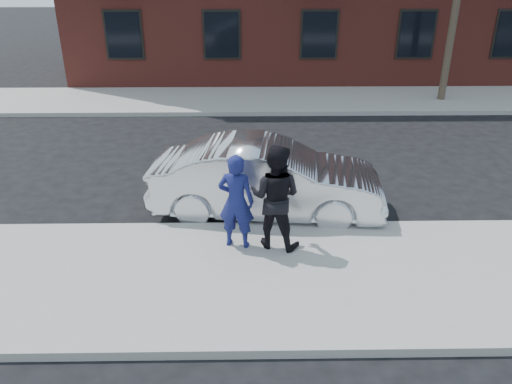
{
  "coord_description": "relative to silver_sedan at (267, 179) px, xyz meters",
  "views": [
    {
      "loc": [
        -2.69,
        -7.16,
        4.98
      ],
      "look_at": [
        -2.57,
        0.4,
        1.39
      ],
      "focal_mm": 35.0,
      "sensor_mm": 36.0,
      "label": 1
    }
  ],
  "objects": [
    {
      "name": "near_sidewalk",
      "position": [
        2.31,
        -2.55,
        -0.71
      ],
      "size": [
        50.0,
        3.5,
        0.15
      ],
      "primitive_type": "cube",
      "color": "gray",
      "rests_on": "ground"
    },
    {
      "name": "far_curb",
      "position": [
        2.31,
        7.15,
        -0.71
      ],
      "size": [
        50.0,
        0.1,
        0.15
      ],
      "primitive_type": "cube",
      "color": "#999691",
      "rests_on": "ground"
    },
    {
      "name": "far_sidewalk",
      "position": [
        2.31,
        8.95,
        -0.71
      ],
      "size": [
        50.0,
        3.5,
        0.15
      ],
      "primitive_type": "cube",
      "color": "gray",
      "rests_on": "ground"
    },
    {
      "name": "silver_sedan",
      "position": [
        0.0,
        0.0,
        0.0
      ],
      "size": [
        4.94,
        2.15,
        1.58
      ],
      "primitive_type": "imported",
      "rotation": [
        0.0,
        0.0,
        1.47
      ],
      "color": "silver",
      "rests_on": "ground"
    },
    {
      "name": "man_hoodie",
      "position": [
        -0.6,
        -1.55,
        0.25
      ],
      "size": [
        0.72,
        0.57,
        1.78
      ],
      "rotation": [
        0.0,
        0.0,
        2.93
      ],
      "color": "navy",
      "rests_on": "near_sidewalk"
    },
    {
      "name": "man_peacoat",
      "position": [
        0.09,
        -1.54,
        0.33
      ],
      "size": [
        1.14,
        1.01,
        1.94
      ],
      "rotation": [
        0.0,
        0.0,
        2.8
      ],
      "color": "black",
      "rests_on": "near_sidewalk"
    },
    {
      "name": "near_curb",
      "position": [
        2.31,
        -0.75,
        -0.71
      ],
      "size": [
        50.0,
        0.1,
        0.15
      ],
      "primitive_type": "cube",
      "color": "#999691",
      "rests_on": "ground"
    },
    {
      "name": "ground",
      "position": [
        2.31,
        -2.3,
        -0.79
      ],
      "size": [
        100.0,
        100.0,
        0.0
      ],
      "primitive_type": "plane",
      "color": "black",
      "rests_on": "ground"
    }
  ]
}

